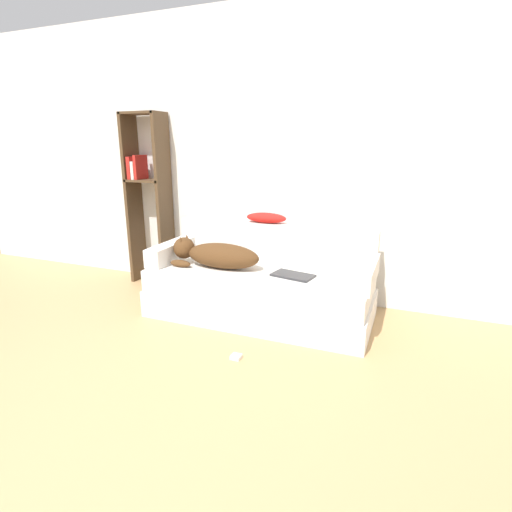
% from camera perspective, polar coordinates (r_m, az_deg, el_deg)
% --- Properties ---
extents(ground_plane, '(20.00, 20.00, 0.00)m').
position_cam_1_polar(ground_plane, '(2.28, -27.53, -26.31)').
color(ground_plane, tan).
extents(wall_back, '(7.70, 0.06, 2.70)m').
position_cam_1_polar(wall_back, '(3.94, 0.64, 13.98)').
color(wall_back, white).
rests_on(wall_back, ground_plane).
extents(couch, '(1.91, 0.85, 0.42)m').
position_cam_1_polar(couch, '(3.51, 0.58, -5.33)').
color(couch, silver).
rests_on(couch, ground_plane).
extents(couch_backrest, '(1.87, 0.15, 0.34)m').
position_cam_1_polar(couch_backrest, '(3.72, 2.58, 2.04)').
color(couch_backrest, silver).
rests_on(couch_backrest, couch).
extents(couch_arm_left, '(0.15, 0.66, 0.16)m').
position_cam_1_polar(couch_arm_left, '(3.81, -11.90, 0.68)').
color(couch_arm_left, silver).
rests_on(couch_arm_left, couch).
extents(couch_arm_right, '(0.15, 0.66, 0.16)m').
position_cam_1_polar(couch_arm_right, '(3.21, 15.40, -2.34)').
color(couch_arm_right, silver).
rests_on(couch_arm_right, couch).
extents(dog, '(0.82, 0.28, 0.26)m').
position_cam_1_polar(dog, '(3.51, -5.83, 0.22)').
color(dog, '#513319').
rests_on(dog, couch).
extents(laptop, '(0.37, 0.25, 0.02)m').
position_cam_1_polar(laptop, '(3.29, 5.30, -2.77)').
color(laptop, '#2D2D30').
rests_on(laptop, couch).
extents(throw_pillow, '(0.39, 0.16, 0.09)m').
position_cam_1_polar(throw_pillow, '(3.72, 1.46, 5.48)').
color(throw_pillow, red).
rests_on(throw_pillow, couch_backrest).
extents(bookshelf, '(0.43, 0.26, 1.78)m').
position_cam_1_polar(bookshelf, '(4.40, -15.29, 8.93)').
color(bookshelf, '#4C3823').
rests_on(bookshelf, ground_plane).
extents(power_adapter, '(0.07, 0.07, 0.03)m').
position_cam_1_polar(power_adapter, '(2.92, -2.87, -14.18)').
color(power_adapter, white).
rests_on(power_adapter, ground_plane).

